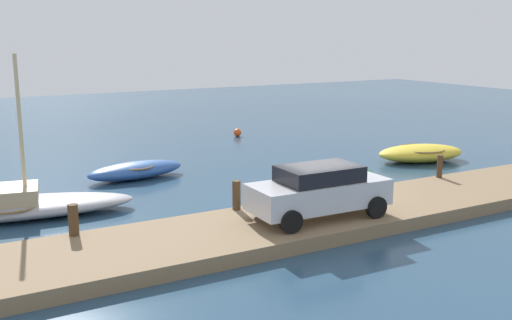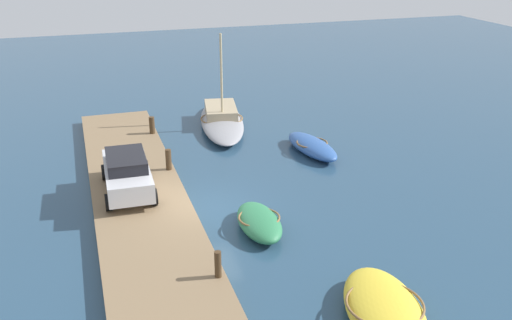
{
  "view_description": "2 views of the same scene",
  "coord_description": "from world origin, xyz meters",
  "px_view_note": "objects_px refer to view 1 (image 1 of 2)",
  "views": [
    {
      "loc": [
        -11.7,
        -16.51,
        5.68
      ],
      "look_at": [
        -0.04,
        4.15,
        0.7
      ],
      "focal_mm": 42.42,
      "sensor_mm": 36.0,
      "label": 1
    },
    {
      "loc": [
        19.15,
        -4.07,
        10.0
      ],
      "look_at": [
        -1.47,
        2.55,
        1.2
      ],
      "focal_mm": 40.14,
      "sensor_mm": 36.0,
      "label": 2
    }
  ],
  "objects_px": {
    "rowboat_blue": "(136,170)",
    "mooring_post_mid_west": "(236,195)",
    "mooring_post_west": "(73,220)",
    "rowboat_green": "(339,176)",
    "motorboat_yellow": "(421,153)",
    "mooring_post_mid_east": "(440,166)",
    "marker_buoy": "(237,133)",
    "sailboat_grey": "(6,206)",
    "parked_car": "(319,190)"
  },
  "relations": [
    {
      "from": "parked_car",
      "to": "marker_buoy",
      "type": "xyz_separation_m",
      "value": [
        5.63,
        15.84,
        -1.0
      ]
    },
    {
      "from": "rowboat_blue",
      "to": "rowboat_green",
      "type": "bearing_deg",
      "value": -42.73
    },
    {
      "from": "sailboat_grey",
      "to": "marker_buoy",
      "type": "distance_m",
      "value": 16.77
    },
    {
      "from": "rowboat_green",
      "to": "mooring_post_mid_east",
      "type": "distance_m",
      "value": 3.76
    },
    {
      "from": "mooring_post_mid_west",
      "to": "sailboat_grey",
      "type": "bearing_deg",
      "value": 147.29
    },
    {
      "from": "motorboat_yellow",
      "to": "rowboat_blue",
      "type": "bearing_deg",
      "value": 179.32
    },
    {
      "from": "sailboat_grey",
      "to": "parked_car",
      "type": "xyz_separation_m",
      "value": [
        7.81,
        -5.8,
        0.82
      ]
    },
    {
      "from": "rowboat_blue",
      "to": "mooring_post_west",
      "type": "relative_size",
      "value": 4.84
    },
    {
      "from": "rowboat_green",
      "to": "mooring_post_west",
      "type": "relative_size",
      "value": 3.64
    },
    {
      "from": "rowboat_green",
      "to": "motorboat_yellow",
      "type": "bearing_deg",
      "value": 18.32
    },
    {
      "from": "mooring_post_mid_west",
      "to": "motorboat_yellow",
      "type": "bearing_deg",
      "value": 18.85
    },
    {
      "from": "mooring_post_mid_west",
      "to": "mooring_post_mid_east",
      "type": "bearing_deg",
      "value": 0.0
    },
    {
      "from": "motorboat_yellow",
      "to": "mooring_post_west",
      "type": "xyz_separation_m",
      "value": [
        -16.35,
        -3.91,
        0.44
      ]
    },
    {
      "from": "mooring_post_west",
      "to": "mooring_post_mid_east",
      "type": "distance_m",
      "value": 13.45
    },
    {
      "from": "sailboat_grey",
      "to": "marker_buoy",
      "type": "relative_size",
      "value": 18.07
    },
    {
      "from": "mooring_post_mid_east",
      "to": "mooring_post_mid_west",
      "type": "bearing_deg",
      "value": 180.0
    },
    {
      "from": "parked_car",
      "to": "marker_buoy",
      "type": "distance_m",
      "value": 16.84
    },
    {
      "from": "mooring_post_west",
      "to": "mooring_post_mid_east",
      "type": "relative_size",
      "value": 1.0
    },
    {
      "from": "mooring_post_west",
      "to": "mooring_post_mid_east",
      "type": "height_order",
      "value": "mooring_post_west"
    },
    {
      "from": "rowboat_blue",
      "to": "mooring_post_mid_east",
      "type": "distance_m",
      "value": 11.75
    },
    {
      "from": "parked_car",
      "to": "marker_buoy",
      "type": "bearing_deg",
      "value": 71.69
    },
    {
      "from": "rowboat_green",
      "to": "mooring_post_mid_west",
      "type": "distance_m",
      "value": 6.04
    },
    {
      "from": "rowboat_green",
      "to": "parked_car",
      "type": "distance_m",
      "value": 5.72
    },
    {
      "from": "sailboat_grey",
      "to": "marker_buoy",
      "type": "xyz_separation_m",
      "value": [
        13.44,
        10.04,
        -0.18
      ]
    },
    {
      "from": "motorboat_yellow",
      "to": "rowboat_green",
      "type": "bearing_deg",
      "value": -150.79
    },
    {
      "from": "mooring_post_mid_east",
      "to": "parked_car",
      "type": "xyz_separation_m",
      "value": [
        -6.83,
        -1.89,
        0.39
      ]
    },
    {
      "from": "motorboat_yellow",
      "to": "mooring_post_west",
      "type": "bearing_deg",
      "value": -153.13
    },
    {
      "from": "parked_car",
      "to": "mooring_post_west",
      "type": "bearing_deg",
      "value": 165.3
    },
    {
      "from": "parked_car",
      "to": "rowboat_green",
      "type": "bearing_deg",
      "value": 48.25
    },
    {
      "from": "mooring_post_mid_west",
      "to": "rowboat_green",
      "type": "bearing_deg",
      "value": 21.95
    },
    {
      "from": "sailboat_grey",
      "to": "mooring_post_mid_east",
      "type": "relative_size",
      "value": 9.3
    },
    {
      "from": "motorboat_yellow",
      "to": "rowboat_green",
      "type": "distance_m",
      "value": 6.11
    },
    {
      "from": "sailboat_grey",
      "to": "rowboat_green",
      "type": "bearing_deg",
      "value": 2.21
    },
    {
      "from": "mooring_post_mid_east",
      "to": "marker_buoy",
      "type": "xyz_separation_m",
      "value": [
        -1.21,
        13.95,
        -0.61
      ]
    },
    {
      "from": "rowboat_blue",
      "to": "marker_buoy",
      "type": "xyz_separation_m",
      "value": [
        8.22,
        6.95,
        -0.12
      ]
    },
    {
      "from": "rowboat_blue",
      "to": "mooring_post_mid_west",
      "type": "distance_m",
      "value": 7.08
    },
    {
      "from": "parked_car",
      "to": "marker_buoy",
      "type": "height_order",
      "value": "parked_car"
    },
    {
      "from": "mooring_post_mid_east",
      "to": "sailboat_grey",
      "type": "bearing_deg",
      "value": 165.04
    },
    {
      "from": "parked_car",
      "to": "motorboat_yellow",
      "type": "bearing_deg",
      "value": 32.03
    },
    {
      "from": "sailboat_grey",
      "to": "mooring_post_west",
      "type": "bearing_deg",
      "value": -62.66
    },
    {
      "from": "rowboat_green",
      "to": "marker_buoy",
      "type": "height_order",
      "value": "rowboat_green"
    },
    {
      "from": "rowboat_blue",
      "to": "marker_buoy",
      "type": "distance_m",
      "value": 10.76
    },
    {
      "from": "rowboat_green",
      "to": "marker_buoy",
      "type": "relative_size",
      "value": 7.1
    },
    {
      "from": "parked_car",
      "to": "mooring_post_mid_east",
      "type": "bearing_deg",
      "value": 16.71
    },
    {
      "from": "sailboat_grey",
      "to": "parked_car",
      "type": "bearing_deg",
      "value": -26.28
    },
    {
      "from": "sailboat_grey",
      "to": "marker_buoy",
      "type": "height_order",
      "value": "sailboat_grey"
    },
    {
      "from": "sailboat_grey",
      "to": "rowboat_blue",
      "type": "bearing_deg",
      "value": 40.95
    },
    {
      "from": "rowboat_blue",
      "to": "rowboat_green",
      "type": "distance_m",
      "value": 8.01
    },
    {
      "from": "mooring_post_west",
      "to": "parked_car",
      "type": "bearing_deg",
      "value": -15.95
    },
    {
      "from": "mooring_post_mid_east",
      "to": "marker_buoy",
      "type": "height_order",
      "value": "mooring_post_mid_east"
    }
  ]
}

